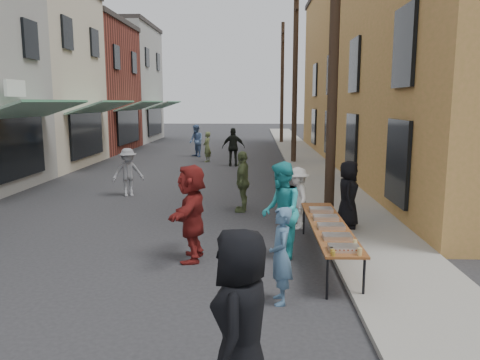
# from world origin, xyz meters

# --- Properties ---
(ground) EXTENTS (120.00, 120.00, 0.00)m
(ground) POSITION_xyz_m (0.00, 0.00, 0.00)
(ground) COLOR #28282B
(ground) RESTS_ON ground
(sidewalk) EXTENTS (2.20, 60.00, 0.10)m
(sidewalk) POSITION_xyz_m (5.00, 15.00, 0.05)
(sidewalk) COLOR gray
(sidewalk) RESTS_ON ground
(storefront_row) EXTENTS (8.00, 37.00, 9.00)m
(storefront_row) POSITION_xyz_m (-10.00, 14.96, 4.12)
(storefront_row) COLOR maroon
(storefront_row) RESTS_ON ground
(building_ochre) EXTENTS (10.00, 28.00, 10.00)m
(building_ochre) POSITION_xyz_m (11.10, 14.00, 5.00)
(building_ochre) COLOR #A5803B
(building_ochre) RESTS_ON ground
(utility_pole_near) EXTENTS (0.26, 0.26, 9.00)m
(utility_pole_near) POSITION_xyz_m (4.30, 3.00, 4.50)
(utility_pole_near) COLOR #2D2116
(utility_pole_near) RESTS_ON ground
(utility_pole_mid) EXTENTS (0.26, 0.26, 9.00)m
(utility_pole_mid) POSITION_xyz_m (4.30, 15.00, 4.50)
(utility_pole_mid) COLOR #2D2116
(utility_pole_mid) RESTS_ON ground
(utility_pole_far) EXTENTS (0.26, 0.26, 9.00)m
(utility_pole_far) POSITION_xyz_m (4.30, 27.00, 4.50)
(utility_pole_far) COLOR #2D2116
(utility_pole_far) RESTS_ON ground
(serving_table) EXTENTS (0.70, 4.00, 0.75)m
(serving_table) POSITION_xyz_m (3.80, -0.16, 0.71)
(serving_table) COLOR brown
(serving_table) RESTS_ON ground
(catering_tray_sausage) EXTENTS (0.50, 0.33, 0.08)m
(catering_tray_sausage) POSITION_xyz_m (3.80, -1.81, 0.79)
(catering_tray_sausage) COLOR maroon
(catering_tray_sausage) RESTS_ON serving_table
(catering_tray_foil_b) EXTENTS (0.50, 0.33, 0.08)m
(catering_tray_foil_b) POSITION_xyz_m (3.80, -1.16, 0.79)
(catering_tray_foil_b) COLOR #B2B2B7
(catering_tray_foil_b) RESTS_ON serving_table
(catering_tray_buns) EXTENTS (0.50, 0.33, 0.08)m
(catering_tray_buns) POSITION_xyz_m (3.80, -0.46, 0.79)
(catering_tray_buns) COLOR tan
(catering_tray_buns) RESTS_ON serving_table
(catering_tray_foil_d) EXTENTS (0.50, 0.33, 0.08)m
(catering_tray_foil_d) POSITION_xyz_m (3.80, 0.24, 0.79)
(catering_tray_foil_d) COLOR #B2B2B7
(catering_tray_foil_d) RESTS_ON serving_table
(catering_tray_buns_end) EXTENTS (0.50, 0.33, 0.08)m
(catering_tray_buns_end) POSITION_xyz_m (3.80, 0.94, 0.79)
(catering_tray_buns_end) COLOR tan
(catering_tray_buns_end) RESTS_ON serving_table
(condiment_jar_a) EXTENTS (0.07, 0.07, 0.08)m
(condiment_jar_a) POSITION_xyz_m (3.58, -2.11, 0.79)
(condiment_jar_a) COLOR #A57F26
(condiment_jar_a) RESTS_ON serving_table
(condiment_jar_b) EXTENTS (0.07, 0.07, 0.08)m
(condiment_jar_b) POSITION_xyz_m (3.58, -2.01, 0.79)
(condiment_jar_b) COLOR #A57F26
(condiment_jar_b) RESTS_ON serving_table
(condiment_jar_c) EXTENTS (0.07, 0.07, 0.08)m
(condiment_jar_c) POSITION_xyz_m (3.58, -1.91, 0.79)
(condiment_jar_c) COLOR #A57F26
(condiment_jar_c) RESTS_ON serving_table
(cup_stack) EXTENTS (0.08, 0.08, 0.12)m
(cup_stack) POSITION_xyz_m (4.00, -2.06, 0.81)
(cup_stack) COLOR tan
(cup_stack) RESTS_ON serving_table
(guest_front_a) EXTENTS (0.78, 1.04, 1.94)m
(guest_front_a) POSITION_xyz_m (2.22, -4.87, 0.97)
(guest_front_a) COLOR black
(guest_front_a) RESTS_ON ground
(guest_front_b) EXTENTS (0.42, 0.60, 1.55)m
(guest_front_b) POSITION_xyz_m (2.75, -2.19, 0.77)
(guest_front_b) COLOR #496C8D
(guest_front_b) RESTS_ON ground
(guest_front_c) EXTENTS (0.78, 0.98, 1.98)m
(guest_front_c) POSITION_xyz_m (2.86, -0.07, 0.99)
(guest_front_c) COLOR teal
(guest_front_c) RESTS_ON ground
(guest_front_d) EXTENTS (0.70, 1.07, 1.55)m
(guest_front_d) POSITION_xyz_m (3.40, 2.25, 0.77)
(guest_front_d) COLOR white
(guest_front_d) RESTS_ON ground
(guest_front_e) EXTENTS (0.54, 1.07, 1.76)m
(guest_front_e) POSITION_xyz_m (1.97, 4.06, 0.88)
(guest_front_e) COLOR #58673B
(guest_front_e) RESTS_ON ground
(guest_queue_back) EXTENTS (0.65, 1.82, 1.94)m
(guest_queue_back) POSITION_xyz_m (1.08, -0.19, 0.97)
(guest_queue_back) COLOR maroon
(guest_queue_back) RESTS_ON ground
(server) EXTENTS (0.69, 0.90, 1.64)m
(server) POSITION_xyz_m (4.60, 2.04, 0.92)
(server) COLOR black
(server) RESTS_ON sidewalk
(passerby_left) EXTENTS (1.20, 0.99, 1.62)m
(passerby_left) POSITION_xyz_m (-1.94, 6.16, 0.81)
(passerby_left) COLOR gray
(passerby_left) RESTS_ON ground
(passerby_mid) EXTENTS (1.12, 0.50, 1.89)m
(passerby_mid) POSITION_xyz_m (1.24, 13.72, 0.95)
(passerby_mid) COLOR black
(passerby_mid) RESTS_ON ground
(passerby_right) EXTENTS (0.52, 0.66, 1.60)m
(passerby_right) POSITION_xyz_m (-0.23, 15.32, 0.80)
(passerby_right) COLOR #57643A
(passerby_right) RESTS_ON ground
(passerby_far) EXTENTS (1.10, 1.15, 1.86)m
(passerby_far) POSITION_xyz_m (-1.10, 17.65, 0.93)
(passerby_far) COLOR #5777A9
(passerby_far) RESTS_ON ground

